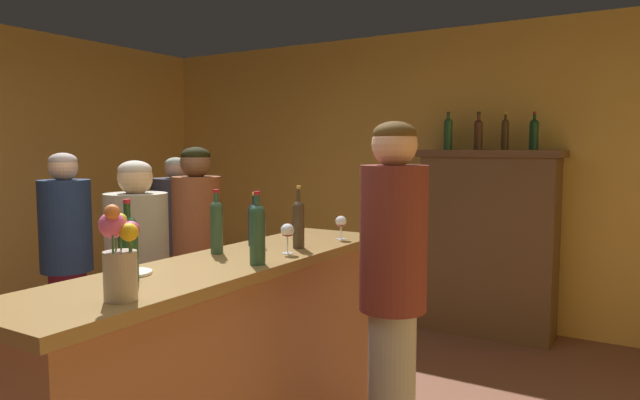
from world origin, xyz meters
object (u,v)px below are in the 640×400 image
Objects in this scene: patron_tall at (178,246)px; wine_glass_front at (287,232)px; bartender at (393,288)px; wine_bottle_pinot at (217,224)px; flower_arrangement at (119,254)px; display_bottle_center at (505,133)px; display_bottle_midleft at (478,133)px; patron_in_navy at (198,252)px; wine_glass_mid at (341,223)px; patron_redhead at (138,287)px; wine_bottle_rose at (257,231)px; patron_by_cabinet at (67,261)px; bar_counter at (229,370)px; cheese_plate at (129,273)px; wine_bottle_chardonnay at (299,222)px; display_cabinet at (488,239)px; display_bottle_midright at (534,133)px; wine_bottle_riesling at (255,222)px; display_bottle_left at (448,132)px; wine_bottle_malbec at (128,245)px.

wine_glass_front is at bearing 12.03° from patron_tall.
bartender reaches higher than patron_tall.
flower_arrangement is at bearing -69.82° from wine_bottle_pinot.
display_bottle_center is at bearing 74.69° from wine_bottle_pinot.
display_bottle_midleft is at bearing 79.11° from wine_bottle_pinot.
patron_in_navy is (-1.51, -2.04, -0.82)m from display_bottle_center.
display_bottle_center reaches higher than wine_glass_mid.
bartender reaches higher than patron_redhead.
wine_bottle_rose is 0.21× the size of patron_by_cabinet.
patron_by_cabinet reaches higher than bar_counter.
cheese_plate is at bearing -103.99° from wine_glass_mid.
display_bottle_midleft is at bearing 180.00° from display_bottle_center.
wine_bottle_rose reaches higher than wine_bottle_chardonnay.
wine_glass_mid is 2.10m from display_bottle_midleft.
bar_counter is at bearing 33.44° from bartender.
display_cabinet is 5.12× the size of display_bottle_midright.
wine_glass_mid is 0.09× the size of patron_redhead.
bar_counter is 1.03m from wine_glass_mid.
wine_bottle_rose is 2.89m from display_bottle_center.
wine_bottle_rose is 0.95m from patron_redhead.
wine_bottle_pinot reaches higher than wine_glass_front.
wine_bottle_riesling is 2.50m from display_bottle_left.
patron_tall is 0.97× the size of patron_by_cabinet.
cheese_plate is (0.00, -0.55, -0.14)m from wine_bottle_pinot.
bar_counter is 1.02m from flower_arrangement.
bar_counter is at bearing -7.42° from patron_redhead.
patron_by_cabinet reaches higher than wine_bottle_chardonnay.
patron_tall is (-1.65, -1.62, -0.91)m from display_bottle_left.
display_bottle_midleft is 3.08m from patron_redhead.
display_bottle_midright is 2.63m from bartender.
display_bottle_midleft reaches higher than bartender.
display_bottle_midleft is 0.21× the size of patron_tall.
wine_bottle_malbec is at bearing -97.21° from display_bottle_midleft.
wine_bottle_chardonnay is 2.40× the size of wine_glass_mid.
wine_glass_mid is 0.44× the size of display_bottle_center.
wine_bottle_chardonnay is at bearing 92.20° from flower_arrangement.
patron_by_cabinet is (-1.73, 0.24, -0.36)m from wine_bottle_rose.
cheese_plate is 0.12× the size of patron_by_cabinet.
wine_bottle_rose is 0.21× the size of patron_in_navy.
cheese_plate is 2.17m from patron_tall.
wine_bottle_malbec is at bearing 57.52° from bartender.
display_bottle_left is (-0.08, 2.82, 0.51)m from wine_bottle_rose.
wine_bottle_pinot is at bearing -100.89° from display_bottle_midleft.
patron_redhead reaches higher than cheese_plate.
bartender is at bearing -82.30° from display_bottle_midleft.
flower_arrangement is 0.22× the size of patron_tall.
display_bottle_midright is at bearing 74.95° from patron_tall.
display_bottle_midleft is at bearing 63.52° from patron_by_cabinet.
wine_bottle_rose is 0.81m from wine_glass_mid.
display_bottle_left is 0.49m from display_bottle_center.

